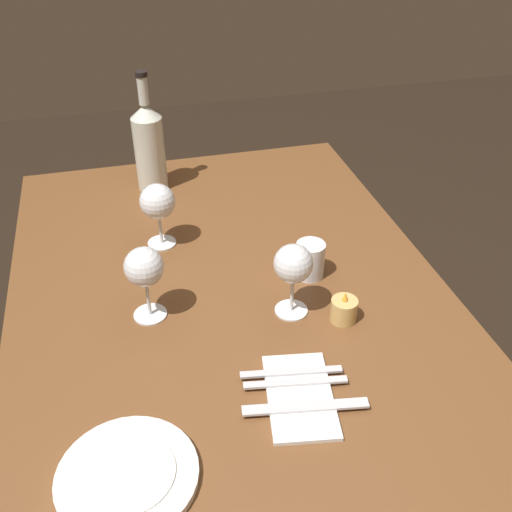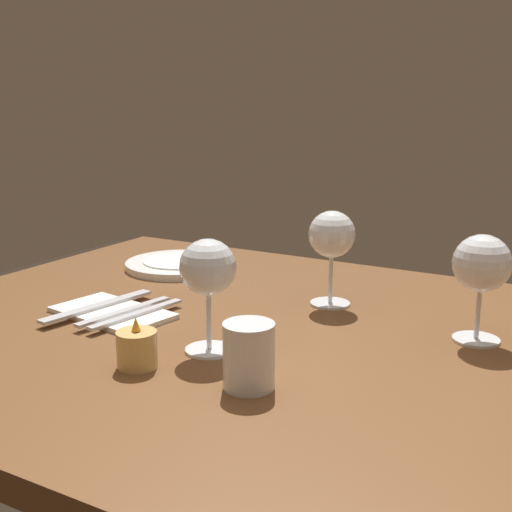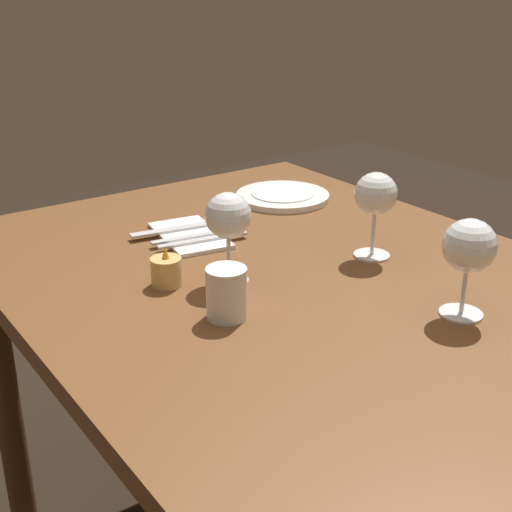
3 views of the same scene
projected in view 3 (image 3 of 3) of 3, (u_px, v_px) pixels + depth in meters
dining_table at (308, 331)px, 1.20m from camera, size 1.30×0.90×0.74m
wine_glass_left at (469, 248)px, 1.02m from camera, size 0.08×0.08×0.15m
wine_glass_right at (228, 218)px, 1.13m from camera, size 0.08×0.08×0.16m
wine_glass_centre at (376, 196)px, 1.23m from camera, size 0.08×0.08×0.16m
water_tumbler at (227, 295)px, 1.04m from camera, size 0.06×0.06×0.08m
votive_candle at (166, 272)px, 1.15m from camera, size 0.05×0.05×0.07m
dinner_plate at (283, 196)px, 1.58m from camera, size 0.21×0.21×0.02m
folded_napkin at (190, 235)px, 1.36m from camera, size 0.21×0.14×0.01m
fork_inner at (196, 236)px, 1.34m from camera, size 0.04×0.18×0.00m
fork_outer at (203, 240)px, 1.32m from camera, size 0.04×0.18×0.00m
table_knife at (182, 228)px, 1.38m from camera, size 0.05×0.21×0.00m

